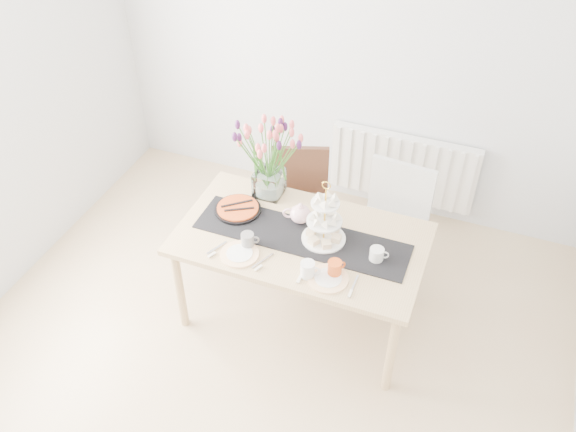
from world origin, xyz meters
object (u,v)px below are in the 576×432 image
(plate_right, at_px, (328,279))
(tart_tin, at_px, (238,209))
(dining_table, at_px, (301,245))
(mug_white, at_px, (308,269))
(cream_jug, at_px, (377,254))
(radiator, at_px, (403,168))
(cake_stand, at_px, (324,226))
(mug_orange, at_px, (335,268))
(teapot, at_px, (300,214))
(mug_grey, at_px, (248,240))
(chair_white, at_px, (393,217))
(tulip_vase, at_px, (268,149))
(plate_left, at_px, (240,254))
(chair_brown, at_px, (300,195))

(plate_right, bearing_deg, tart_tin, 153.71)
(dining_table, bearing_deg, mug_white, -63.66)
(dining_table, height_order, cream_jug, cream_jug)
(radiator, distance_m, cream_jug, 1.47)
(cake_stand, distance_m, tart_tin, 0.64)
(dining_table, bearing_deg, cream_jug, -3.36)
(cake_stand, xyz_separation_m, plate_right, (0.14, -0.32, -0.11))
(cream_jug, bearing_deg, mug_orange, -144.80)
(cream_jug, bearing_deg, teapot, 152.38)
(teapot, xyz_separation_m, mug_grey, (-0.23, -0.34, -0.02))
(radiator, bearing_deg, teapot, -109.09)
(chair_white, relative_size, cream_jug, 10.59)
(cake_stand, height_order, mug_grey, cake_stand)
(cream_jug, bearing_deg, tulip_vase, 145.58)
(radiator, xyz_separation_m, mug_orange, (-0.08, -1.64, 0.35))
(teapot, bearing_deg, cake_stand, -43.40)
(mug_grey, distance_m, plate_left, 0.10)
(mug_orange, bearing_deg, plate_left, 134.30)
(radiator, height_order, mug_grey, mug_grey)
(chair_brown, xyz_separation_m, plate_left, (-0.04, -0.99, 0.26))
(cake_stand, xyz_separation_m, tart_tin, (-0.63, 0.06, -0.10))
(radiator, relative_size, teapot, 5.46)
(mug_orange, bearing_deg, chair_white, 28.39)
(chair_white, height_order, plate_right, chair_white)
(tart_tin, height_order, plate_left, tart_tin)
(tart_tin, relative_size, plate_right, 1.27)
(dining_table, height_order, plate_right, plate_right)
(tulip_vase, relative_size, plate_right, 2.75)
(chair_white, height_order, cream_jug, chair_white)
(radiator, relative_size, chair_white, 1.27)
(tart_tin, bearing_deg, radiator, 56.57)
(plate_left, bearing_deg, tart_tin, 116.09)
(tulip_vase, distance_m, plate_left, 0.74)
(teapot, bearing_deg, mug_white, -79.30)
(chair_brown, distance_m, plate_right, 1.16)
(chair_brown, height_order, teapot, teapot)
(cake_stand, distance_m, plate_left, 0.56)
(mug_white, bearing_deg, chair_brown, 103.89)
(cake_stand, height_order, plate_left, cake_stand)
(chair_brown, xyz_separation_m, mug_white, (0.42, -1.00, 0.30))
(chair_brown, distance_m, chair_white, 0.74)
(teapot, relative_size, mug_white, 2.09)
(radiator, bearing_deg, tart_tin, -123.43)
(mug_grey, xyz_separation_m, mug_white, (0.44, -0.11, 0.00))
(dining_table, relative_size, plate_right, 6.49)
(radiator, height_order, chair_brown, chair_brown)
(cake_stand, relative_size, plate_right, 1.68)
(cake_stand, height_order, mug_orange, cake_stand)
(mug_white, bearing_deg, mug_grey, 157.57)
(teapot, relative_size, mug_orange, 2.15)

